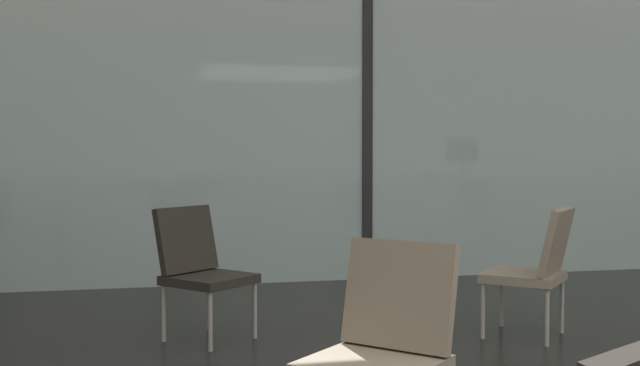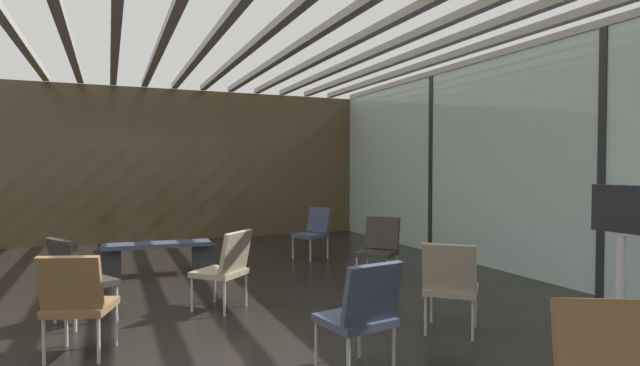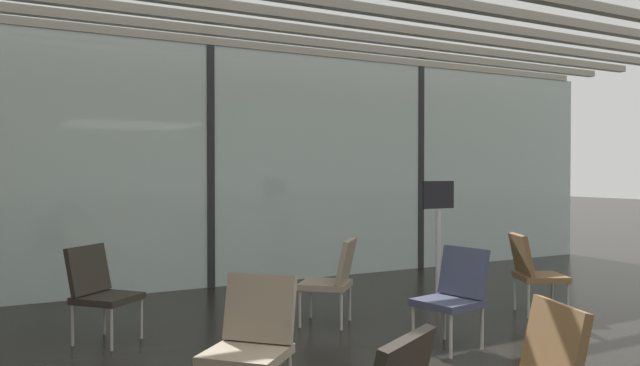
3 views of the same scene
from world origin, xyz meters
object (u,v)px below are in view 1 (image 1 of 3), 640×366
object	(u,v)px
parked_airplane	(328,92)
lounge_chair_4	(200,264)
lounge_chair_0	(537,264)
lounge_chair_1	(384,338)

from	to	relation	value
parked_airplane	lounge_chair_4	xyz separation A→B (m)	(-2.66, -7.62, -1.77)
lounge_chair_0	lounge_chair_4	size ratio (longest dim) A/B	1.00
lounge_chair_4	parked_airplane	bearing A→B (deg)	29.49
parked_airplane	lounge_chair_1	distance (m)	10.23
parked_airplane	lounge_chair_0	bearing A→B (deg)	-93.34
parked_airplane	lounge_chair_1	xyz separation A→B (m)	(-2.09, -9.85, -1.77)
lounge_chair_0	parked_airplane	bearing A→B (deg)	-140.83
parked_airplane	lounge_chair_1	size ratio (longest dim) A/B	15.47
lounge_chair_0	lounge_chair_4	xyz separation A→B (m)	(-2.19, 0.47, 0.00)
lounge_chair_0	lounge_chair_1	size ratio (longest dim) A/B	1.00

